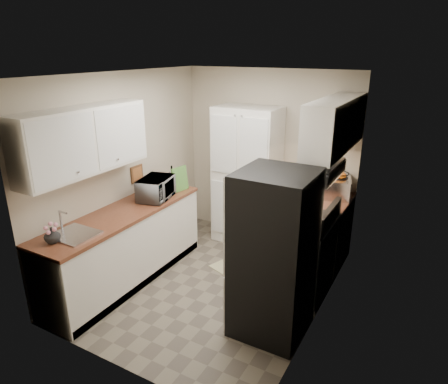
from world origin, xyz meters
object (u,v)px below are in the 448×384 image
object	(u,v)px
wine_bottle	(172,178)
refrigerator	(274,255)
electric_range	(301,255)
microwave	(156,188)
toaster_oven	(337,187)
pantry_cabinet	(247,176)

from	to	relation	value
wine_bottle	refrigerator	bearing A→B (deg)	-26.73
refrigerator	wine_bottle	distance (m)	2.15
electric_range	microwave	world-z (taller)	microwave
wine_bottle	toaster_oven	xyz separation A→B (m)	(2.06, 0.79, -0.02)
refrigerator	microwave	distance (m)	1.94
microwave	toaster_oven	xyz separation A→B (m)	(2.00, 1.22, -0.01)
wine_bottle	pantry_cabinet	bearing A→B (deg)	44.51
pantry_cabinet	electric_range	distance (m)	1.58
electric_range	refrigerator	xyz separation A→B (m)	(-0.03, -0.80, 0.37)
microwave	wine_bottle	bearing A→B (deg)	-5.24
toaster_oven	microwave	bearing A→B (deg)	-162.75
pantry_cabinet	microwave	size ratio (longest dim) A/B	3.94
refrigerator	toaster_oven	size ratio (longest dim) A/B	3.89
toaster_oven	refrigerator	bearing A→B (deg)	-109.05
electric_range	wine_bottle	distance (m)	2.04
electric_range	wine_bottle	size ratio (longest dim) A/B	3.85
wine_bottle	microwave	bearing A→B (deg)	-81.62
pantry_cabinet	wine_bottle	world-z (taller)	pantry_cabinet
pantry_cabinet	electric_range	world-z (taller)	pantry_cabinet
electric_range	refrigerator	bearing A→B (deg)	-92.48
wine_bottle	toaster_oven	size ratio (longest dim) A/B	0.67
wine_bottle	toaster_oven	world-z (taller)	wine_bottle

